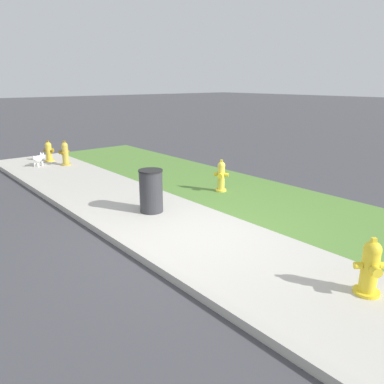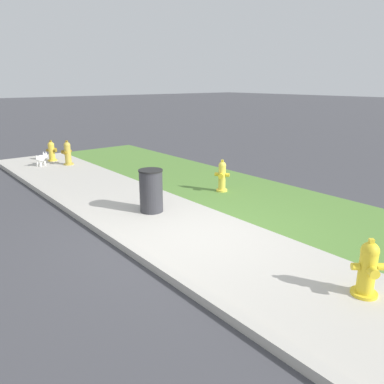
{
  "view_description": "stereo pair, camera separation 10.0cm",
  "coord_description": "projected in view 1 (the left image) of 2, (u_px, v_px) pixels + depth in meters",
  "views": [
    {
      "loc": [
        4.52,
        -3.89,
        2.54
      ],
      "look_at": [
        -1.0,
        0.75,
        0.4
      ],
      "focal_mm": 35.0,
      "sensor_mm": 36.0,
      "label": 1
    },
    {
      "loc": [
        4.58,
        -3.81,
        2.54
      ],
      "look_at": [
        -1.0,
        0.75,
        0.4
      ],
      "focal_mm": 35.0,
      "sensor_mm": 36.0,
      "label": 2
    }
  ],
  "objects": [
    {
      "name": "fire_hydrant_at_driveway",
      "position": [
        49.0,
        152.0,
        12.23
      ],
      "size": [
        0.37,
        0.35,
        0.68
      ],
      "rotation": [
        0.0,
        0.0,
        0.53
      ],
      "color": "gold",
      "rests_on": "ground"
    },
    {
      "name": "street_curb",
      "position": [
        136.0,
        251.0,
        5.67
      ],
      "size": [
        18.0,
        0.16,
        0.12
      ],
      "primitive_type": "cube",
      "color": "#BCB7AD",
      "rests_on": "ground"
    },
    {
      "name": "grass_verge",
      "position": [
        285.0,
        205.0,
        7.99
      ],
      "size": [
        18.0,
        2.77,
        0.01
      ],
      "primitive_type": "cube",
      "color": "#568438",
      "rests_on": "ground"
    },
    {
      "name": "trash_bin",
      "position": [
        151.0,
        191.0,
        7.45
      ],
      "size": [
        0.49,
        0.49,
        0.87
      ],
      "color": "#333338",
      "rests_on": "ground"
    },
    {
      "name": "sidewalk_pavement",
      "position": [
        196.0,
        235.0,
        6.44
      ],
      "size": [
        18.0,
        2.26,
        0.01
      ],
      "primitive_type": "cube",
      "color": "#BCB7AD",
      "rests_on": "ground"
    },
    {
      "name": "fire_hydrant_far_end",
      "position": [
        65.0,
        154.0,
        11.65
      ],
      "size": [
        0.34,
        0.35,
        0.77
      ],
      "rotation": [
        0.0,
        0.0,
        2.23
      ],
      "color": "gold",
      "rests_on": "ground"
    },
    {
      "name": "small_white_dog",
      "position": [
        39.0,
        159.0,
        11.55
      ],
      "size": [
        0.36,
        0.44,
        0.42
      ],
      "rotation": [
        0.0,
        0.0,
        2.13
      ],
      "color": "white",
      "rests_on": "ground"
    },
    {
      "name": "ground_plane",
      "position": [
        196.0,
        235.0,
        6.44
      ],
      "size": [
        120.0,
        120.0,
        0.0
      ],
      "primitive_type": "plane",
      "color": "#424247"
    },
    {
      "name": "fire_hydrant_near_corner",
      "position": [
        221.0,
        176.0,
        8.88
      ],
      "size": [
        0.34,
        0.32,
        0.77
      ],
      "rotation": [
        0.0,
        0.0,
        3.76
      ],
      "color": "yellow",
      "rests_on": "ground"
    },
    {
      "name": "fire_hydrant_mid_block",
      "position": [
        370.0,
        268.0,
        4.55
      ],
      "size": [
        0.35,
        0.35,
        0.75
      ],
      "rotation": [
        0.0,
        0.0,
        4.01
      ],
      "color": "yellow",
      "rests_on": "ground"
    }
  ]
}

